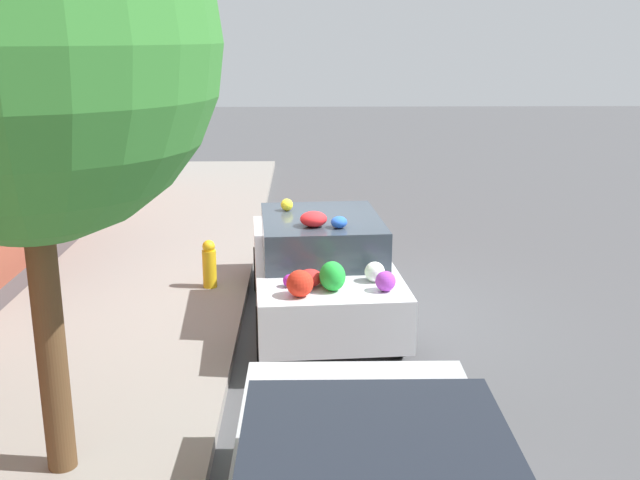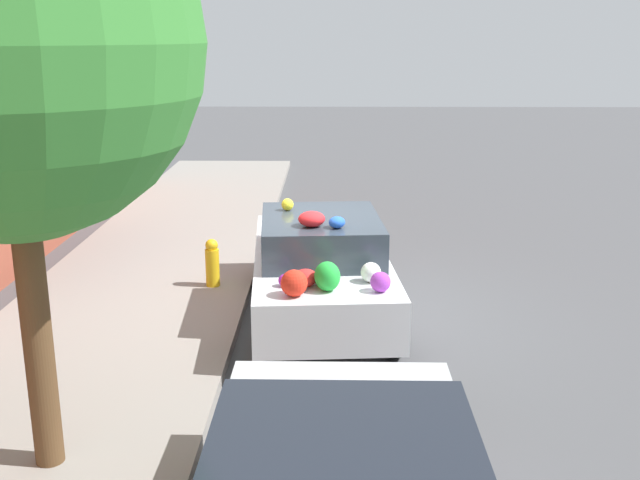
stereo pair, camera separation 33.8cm
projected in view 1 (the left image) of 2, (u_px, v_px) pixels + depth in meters
The scene contains 5 objects.
ground_plane at pixel (325, 318), 9.97m from camera, with size 60.00×60.00×0.00m, color #4C4C4F.
sidewalk_curb at pixel (122, 315), 9.90m from camera, with size 24.00×3.20×0.13m.
street_tree at pixel (20, 45), 5.41m from camera, with size 2.96×2.96×4.95m.
fire_hydrant at pixel (209, 264), 10.72m from camera, with size 0.20×0.20×0.70m.
art_car at pixel (320, 266), 9.72m from camera, with size 4.14×1.98×1.61m.
Camera 1 is at (-9.33, 0.28, 3.66)m, focal length 42.00 mm.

